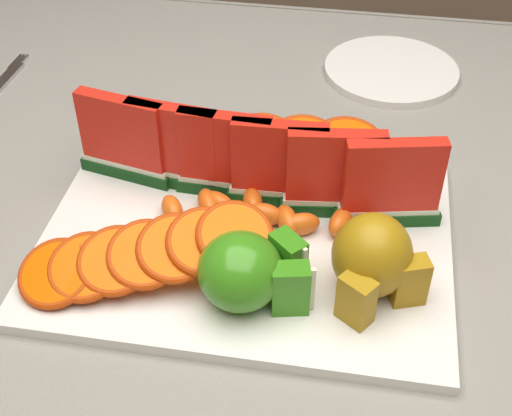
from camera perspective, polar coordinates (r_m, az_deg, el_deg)
table at (r=0.81m, az=-3.28°, el=-6.49°), size 1.40×0.90×0.75m
tablecloth at (r=0.77m, az=-3.46°, el=-3.33°), size 1.53×1.03×0.20m
platter at (r=0.71m, az=-0.76°, el=-2.45°), size 0.40×0.30×0.01m
apple_cluster at (r=0.62m, az=-0.59°, el=-5.12°), size 0.11×0.09×0.07m
pear_cluster at (r=0.63m, az=9.37°, el=-4.08°), size 0.10×0.10×0.08m
side_plate at (r=1.00m, az=10.76°, el=10.78°), size 0.19×0.19×0.01m
watermelon_row at (r=0.72m, az=-0.32°, el=3.71°), size 0.39×0.07×0.10m
orange_fan_front at (r=0.65m, az=-8.84°, el=-3.66°), size 0.25×0.14×0.06m
orange_fan_back at (r=0.79m, az=0.40°, el=5.12°), size 0.29×0.11×0.05m
tangerine_segments at (r=0.71m, az=0.82°, el=-0.49°), size 0.23×0.07×0.02m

